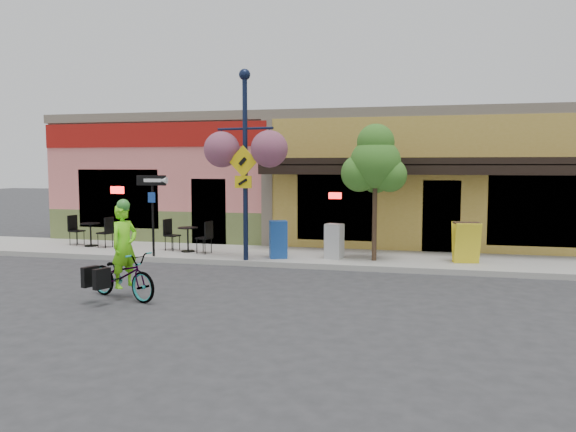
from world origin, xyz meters
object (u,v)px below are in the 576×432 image
object	(u,v)px
building	(321,178)
bicycle	(123,275)
one_way_sign	(153,216)
cyclist_rider	(125,258)
lamp_post	(245,166)
newspaper_box_grey	(334,241)
newspaper_box_blue	(278,239)
street_tree	(375,192)

from	to	relation	value
building	bicycle	size ratio (longest dim) A/B	9.69
one_way_sign	building	bearing A→B (deg)	59.83
building	cyclist_rider	size ratio (longest dim) A/B	10.73
lamp_post	cyclist_rider	bearing A→B (deg)	-97.10
one_way_sign	newspaper_box_grey	distance (m)	5.18
newspaper_box_blue	street_tree	bearing A→B (deg)	-16.70
bicycle	newspaper_box_blue	distance (m)	5.25
building	lamp_post	world-z (taller)	lamp_post
lamp_post	building	bearing A→B (deg)	91.69
lamp_post	bicycle	bearing A→B (deg)	-97.71
building	lamp_post	xyz separation A→B (m)	(-0.84, -6.85, 0.48)
street_tree	bicycle	bearing A→B (deg)	-133.00
bicycle	street_tree	xyz separation A→B (m)	(4.69, 5.03, 1.53)
cyclist_rider	newspaper_box_grey	xyz separation A→B (m)	(3.53, 5.09, -0.21)
bicycle	street_tree	world-z (taller)	street_tree
bicycle	newspaper_box_grey	bearing A→B (deg)	-14.06
newspaper_box_grey	street_tree	world-z (taller)	street_tree
bicycle	lamp_post	xyz separation A→B (m)	(1.26, 4.30, 2.24)
lamp_post	one_way_sign	xyz separation A→B (m)	(-2.76, 0.00, -1.43)
cyclist_rider	newspaper_box_blue	world-z (taller)	cyclist_rider
bicycle	building	bearing A→B (deg)	10.39
bicycle	lamp_post	size ratio (longest dim) A/B	0.36
newspaper_box_grey	one_way_sign	bearing A→B (deg)	-158.16
building	one_way_sign	distance (m)	7.80
bicycle	newspaper_box_blue	bearing A→B (deg)	-1.82
building	bicycle	bearing A→B (deg)	-100.69
cyclist_rider	one_way_sign	xyz separation A→B (m)	(-1.55, 4.30, 0.46)
lamp_post	street_tree	xyz separation A→B (m)	(3.43, 0.74, -0.71)
bicycle	newspaper_box_grey	distance (m)	6.23
bicycle	one_way_sign	world-z (taller)	one_way_sign
newspaper_box_grey	cyclist_rider	bearing A→B (deg)	-111.83
one_way_sign	newspaper_box_blue	distance (m)	3.64
cyclist_rider	one_way_sign	bearing A→B (deg)	40.88
bicycle	cyclist_rider	world-z (taller)	cyclist_rider
bicycle	one_way_sign	distance (m)	4.62
bicycle	street_tree	bearing A→B (deg)	-21.92
building	street_tree	world-z (taller)	building
newspaper_box_grey	building	bearing A→B (deg)	116.66
newspaper_box_blue	one_way_sign	bearing A→B (deg)	167.75
bicycle	lamp_post	bearing A→B (deg)	4.69
bicycle	one_way_sign	xyz separation A→B (m)	(-1.50, 4.30, 0.81)
one_way_sign	street_tree	distance (m)	6.27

